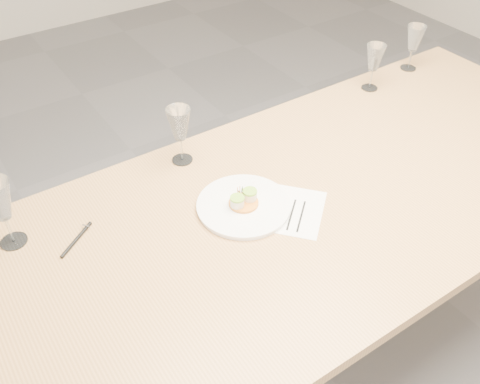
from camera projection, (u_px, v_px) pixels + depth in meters
ground at (293, 336)px, 2.18m from camera, size 7.00×7.00×0.00m
dining_table at (307, 213)px, 1.74m from camera, size 2.40×1.00×0.75m
dinner_plate at (244, 205)px, 1.65m from camera, size 0.29×0.29×0.08m
recipe_sheet at (276, 208)px, 1.65m from camera, size 0.35×0.36×0.00m
ballpoint_pen at (77, 239)px, 1.54m from camera, size 0.13×0.10×0.01m
wine_glass_1 at (179, 125)px, 1.75m from camera, size 0.08×0.08×0.20m
wine_glass_2 at (375, 59)px, 2.13m from camera, size 0.08×0.08×0.19m
wine_glass_3 at (414, 39)px, 2.26m from camera, size 0.08×0.08×0.19m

